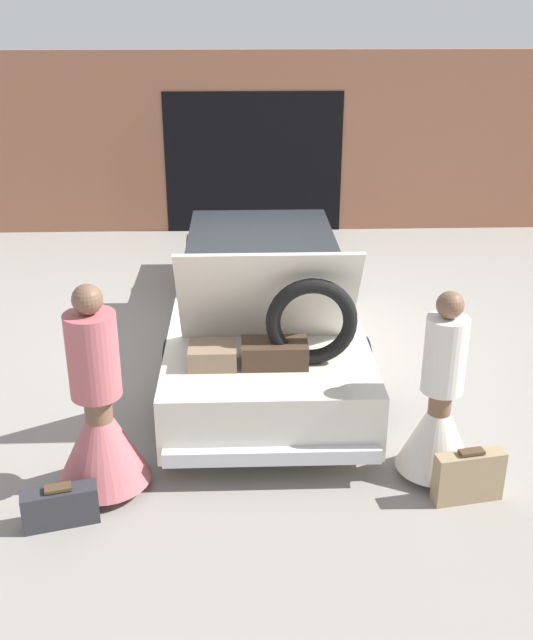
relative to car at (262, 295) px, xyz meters
The scene contains 7 objects.
ground_plane 0.55m from the car, behind, with size 40.00×40.00×0.00m, color gray.
garage_wall_back 4.49m from the car, 90.03° to the left, with size 12.00×0.14×2.80m.
car is the anchor object (origin of this frame).
person_left 2.95m from the car, 116.11° to the right, with size 0.72×0.72×1.68m.
person_right 2.87m from the car, 63.24° to the right, with size 0.61×0.61×1.56m.
suitcase_beside_left_person 3.47m from the car, 116.61° to the right, with size 0.56×0.29×0.32m.
suitcase_beside_right_person 3.27m from the car, 63.21° to the right, with size 0.55×0.23×0.44m.
Camera 1 is at (-0.22, -7.53, 3.50)m, focal length 42.00 mm.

